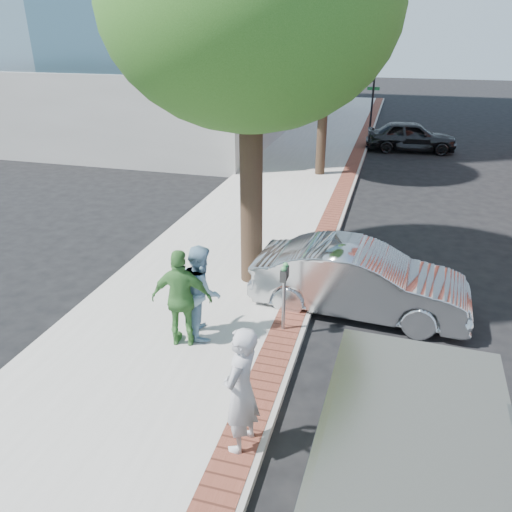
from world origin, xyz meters
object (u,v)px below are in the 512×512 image
(person_officer, at_px, (202,291))
(person_green, at_px, (182,299))
(sedan_silver, at_px, (359,280))
(bg_car, at_px, (411,136))
(person_gray, at_px, (241,390))
(parking_meter, at_px, (284,284))

(person_officer, relative_size, person_green, 0.96)
(sedan_silver, xyz_separation_m, bg_car, (1.16, 16.80, -0.01))
(person_gray, distance_m, sedan_silver, 4.82)
(parking_meter, bearing_deg, person_green, -150.60)
(parking_meter, xyz_separation_m, bg_car, (2.54, 18.22, -0.45))
(sedan_silver, relative_size, bg_car, 1.05)
(parking_meter, bearing_deg, person_gray, -88.26)
(parking_meter, xyz_separation_m, person_gray, (0.10, -3.21, -0.05))
(person_officer, height_order, sedan_silver, person_officer)
(parking_meter, relative_size, bg_car, 0.33)
(person_green, distance_m, bg_car, 19.69)
(person_officer, bearing_deg, bg_car, -38.42)
(parking_meter, bearing_deg, person_officer, -160.94)
(parking_meter, bearing_deg, sedan_silver, 45.86)
(person_officer, xyz_separation_m, bg_car, (4.08, 18.75, -0.34))
(person_green, height_order, sedan_silver, person_green)
(person_green, bearing_deg, parking_meter, -160.45)
(sedan_silver, bearing_deg, bg_car, -0.48)
(person_gray, distance_m, person_green, 2.90)
(person_gray, bearing_deg, person_officer, -138.79)
(person_gray, bearing_deg, parking_meter, -168.49)
(bg_car, bearing_deg, sedan_silver, 171.63)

